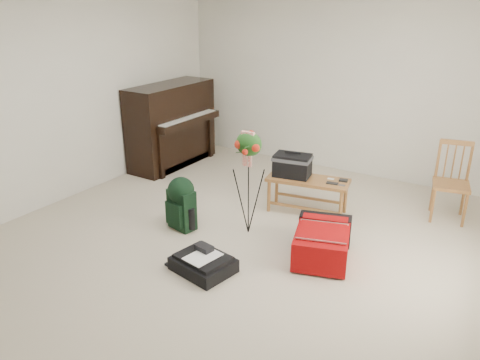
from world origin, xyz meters
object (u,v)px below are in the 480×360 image
Objects in this scene: piano at (172,127)px; dining_chair at (452,182)px; red_suitcase at (324,240)px; black_duffel at (203,263)px; green_backpack at (181,201)px; flower_stand at (249,184)px; bench at (298,169)px.

dining_chair is (4.00, 0.25, -0.15)m from piano.
dining_chair is 1.02× the size of red_suitcase.
black_duffel is 1.00× the size of green_backpack.
black_duffel is 1.04m from flower_stand.
bench is 1.18m from red_suitcase.
bench is at bearing 64.51° from green_backpack.
green_backpack is (-0.87, -1.16, -0.19)m from bench.
flower_stand is at bearing -31.37° from piano.
flower_stand is (-0.91, 0.02, 0.41)m from red_suitcase.
flower_stand reaches higher than red_suitcase.
flower_stand is (-0.18, -0.85, 0.06)m from bench.
green_backpack is 0.80m from flower_stand.
dining_chair is 3.14m from green_backpack.
flower_stand reaches higher than dining_chair.
green_backpack is at bearing -137.26° from bench.
dining_chair is 1.50× the size of green_backpack.
piano reaches higher than green_backpack.
green_backpack is at bearing 151.46° from black_duffel.
flower_stand is at bearing -112.77° from bench.
green_backpack is (-2.49, -1.91, -0.11)m from dining_chair.
dining_chair reaches higher than black_duffel.
piano is 3.23m from black_duffel.
dining_chair is at bearing 48.76° from green_backpack.
red_suitcase is 1.48× the size of black_duffel.
green_backpack is at bearing -157.03° from flower_stand.
piano is 1.25× the size of flower_stand.
red_suitcase is 1.63m from green_backpack.
piano is 2.45× the size of black_duffel.
red_suitcase is at bearing 56.10° from black_duffel.
piano is at bearing 171.63° from dining_chair.
black_duffel is at bearing -88.79° from flower_stand.
flower_stand is at bearing -150.46° from dining_chair.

